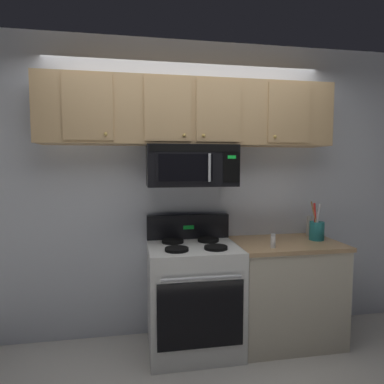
# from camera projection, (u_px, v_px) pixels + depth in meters

# --- Properties ---
(ground_plane) EXTENTS (8.00, 8.00, 0.00)m
(ground_plane) POSITION_uv_depth(u_px,v_px,m) (203.00, 378.00, 2.45)
(ground_plane) COLOR beige
(back_wall) EXTENTS (5.20, 0.10, 2.70)m
(back_wall) POSITION_uv_depth(u_px,v_px,m) (187.00, 189.00, 3.12)
(back_wall) COLOR silver
(back_wall) RESTS_ON ground_plane
(stove_range) EXTENTS (0.76, 0.69, 1.12)m
(stove_range) POSITION_uv_depth(u_px,v_px,m) (193.00, 295.00, 2.83)
(stove_range) COLOR white
(stove_range) RESTS_ON ground_plane
(over_range_microwave) EXTENTS (0.76, 0.43, 0.35)m
(over_range_microwave) POSITION_uv_depth(u_px,v_px,m) (191.00, 166.00, 2.85)
(over_range_microwave) COLOR black
(upper_cabinets) EXTENTS (2.50, 0.36, 0.55)m
(upper_cabinets) POSITION_uv_depth(u_px,v_px,m) (190.00, 113.00, 2.85)
(upper_cabinets) COLOR tan
(counter_segment) EXTENTS (0.93, 0.65, 0.90)m
(counter_segment) POSITION_uv_depth(u_px,v_px,m) (285.00, 290.00, 2.98)
(counter_segment) COLOR beige
(counter_segment) RESTS_ON ground_plane
(utensil_crock_teal) EXTENTS (0.13, 0.13, 0.35)m
(utensil_crock_teal) POSITION_uv_depth(u_px,v_px,m) (317.00, 229.00, 2.99)
(utensil_crock_teal) COLOR teal
(utensil_crock_teal) RESTS_ON counter_segment
(salt_shaker) EXTENTS (0.04, 0.04, 0.12)m
(salt_shaker) POSITION_uv_depth(u_px,v_px,m) (273.00, 241.00, 2.71)
(salt_shaker) COLOR white
(salt_shaker) RESTS_ON counter_segment
(pepper_mill) EXTENTS (0.05, 0.05, 0.19)m
(pepper_mill) POSITION_uv_depth(u_px,v_px,m) (309.00, 226.00, 3.20)
(pepper_mill) COLOR #B7B2A8
(pepper_mill) RESTS_ON counter_segment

